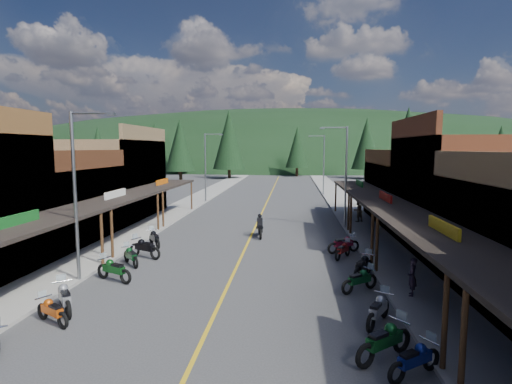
% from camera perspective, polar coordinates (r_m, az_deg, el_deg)
% --- Properties ---
extents(ground, '(220.00, 220.00, 0.00)m').
position_cam_1_polar(ground, '(24.51, -1.84, -8.68)').
color(ground, '#38383A').
rests_on(ground, ground).
extents(centerline, '(0.15, 90.00, 0.01)m').
position_cam_1_polar(centerline, '(44.05, 1.33, -1.95)').
color(centerline, gold).
rests_on(centerline, ground).
extents(sidewalk_west, '(3.40, 94.00, 0.15)m').
position_cam_1_polar(sidewalk_west, '(45.45, -9.69, -1.69)').
color(sidewalk_west, gray).
rests_on(sidewalk_west, ground).
extents(sidewalk_east, '(3.40, 94.00, 0.15)m').
position_cam_1_polar(sidewalk_east, '(44.32, 12.63, -1.96)').
color(sidewalk_east, gray).
rests_on(sidewalk_east, ground).
extents(shop_west_2, '(10.90, 9.00, 6.20)m').
position_cam_1_polar(shop_west_2, '(30.44, -28.08, -1.61)').
color(shop_west_2, '#3F2111').
rests_on(shop_west_2, ground).
extents(shop_west_3, '(10.90, 10.20, 8.20)m').
position_cam_1_polar(shop_west_3, '(38.69, -20.42, 1.74)').
color(shop_west_3, brown).
rests_on(shop_west_3, ground).
extents(shop_east_2, '(10.90, 9.00, 8.20)m').
position_cam_1_polar(shop_east_2, '(27.59, 28.36, -0.31)').
color(shop_east_2, '#562B19').
rests_on(shop_east_2, ground).
extents(shop_east_3, '(10.90, 10.20, 6.20)m').
position_cam_1_polar(shop_east_3, '(36.65, 22.35, -0.12)').
color(shop_east_3, '#4C2D16').
rests_on(shop_east_3, ground).
extents(streetlight_0, '(2.16, 0.18, 8.00)m').
position_cam_1_polar(streetlight_0, '(20.16, -24.12, 0.41)').
color(streetlight_0, gray).
rests_on(streetlight_0, ground).
extents(streetlight_1, '(2.16, 0.18, 8.00)m').
position_cam_1_polar(streetlight_1, '(46.59, -7.08, 3.96)').
color(streetlight_1, gray).
rests_on(streetlight_1, ground).
extents(streetlight_2, '(2.16, 0.18, 8.00)m').
position_cam_1_polar(streetlight_2, '(31.81, 12.48, 2.78)').
color(streetlight_2, gray).
rests_on(streetlight_2, ground).
extents(streetlight_3, '(2.16, 0.18, 8.00)m').
position_cam_1_polar(streetlight_3, '(53.68, 9.51, 4.23)').
color(streetlight_3, gray).
rests_on(streetlight_3, ground).
extents(ridge_hill, '(310.00, 140.00, 60.00)m').
position_cam_1_polar(ridge_hill, '(158.65, 4.11, 4.02)').
color(ridge_hill, black).
rests_on(ridge_hill, ground).
extents(pine_0, '(5.04, 5.04, 11.00)m').
position_cam_1_polar(pine_0, '(95.65, -21.62, 5.97)').
color(pine_0, black).
rests_on(pine_0, ground).
extents(pine_1, '(5.88, 5.88, 12.50)m').
position_cam_1_polar(pine_1, '(97.29, -10.97, 6.74)').
color(pine_1, black).
rests_on(pine_1, ground).
extents(pine_2, '(6.72, 6.72, 14.00)m').
position_cam_1_polar(pine_2, '(82.52, -3.87, 7.46)').
color(pine_2, black).
rests_on(pine_2, ground).
extents(pine_3, '(5.04, 5.04, 11.00)m').
position_cam_1_polar(pine_3, '(89.50, 5.90, 6.38)').
color(pine_3, black).
rests_on(pine_3, ground).
extents(pine_4, '(5.88, 5.88, 12.50)m').
position_cam_1_polar(pine_4, '(84.85, 15.51, 6.70)').
color(pine_4, black).
rests_on(pine_4, ground).
extents(pine_5, '(6.72, 6.72, 14.00)m').
position_cam_1_polar(pine_5, '(100.44, 23.36, 6.75)').
color(pine_5, black).
rests_on(pine_5, ground).
extents(pine_6, '(5.04, 5.04, 11.00)m').
position_cam_1_polar(pine_6, '(97.53, 31.54, 5.48)').
color(pine_6, black).
rests_on(pine_6, ground).
extents(pine_7, '(5.88, 5.88, 12.50)m').
position_cam_1_polar(pine_7, '(105.44, -14.27, 6.62)').
color(pine_7, black).
rests_on(pine_7, ground).
extents(pine_8, '(4.48, 4.48, 10.00)m').
position_cam_1_polar(pine_8, '(68.20, -16.34, 5.77)').
color(pine_8, black).
rests_on(pine_8, ground).
extents(pine_9, '(4.93, 4.93, 10.80)m').
position_cam_1_polar(pine_9, '(71.67, 22.40, 5.88)').
color(pine_9, black).
rests_on(pine_9, ground).
extents(pine_10, '(5.38, 5.38, 11.60)m').
position_cam_1_polar(pine_10, '(76.41, -10.79, 6.55)').
color(pine_10, black).
rests_on(pine_10, ground).
extents(pine_11, '(5.82, 5.82, 12.40)m').
position_cam_1_polar(pine_11, '(63.83, 20.84, 6.67)').
color(pine_11, black).
rests_on(pine_11, ground).
extents(bike_west_3, '(1.98, 1.50, 1.09)m').
position_cam_1_polar(bike_west_3, '(16.68, -27.13, -14.73)').
color(bike_west_3, '#C94E0E').
rests_on(bike_west_3, ground).
extents(bike_west_4, '(1.98, 2.21, 1.27)m').
position_cam_1_polar(bike_west_4, '(17.57, -25.67, -13.27)').
color(bike_west_4, gray).
rests_on(bike_west_4, ground).
extents(bike_west_5, '(2.32, 1.63, 1.27)m').
position_cam_1_polar(bike_west_5, '(20.46, -19.66, -10.25)').
color(bike_west_5, '#0D4415').
rests_on(bike_west_5, ground).
extents(bike_west_6, '(1.83, 1.95, 1.15)m').
position_cam_1_polar(bike_west_6, '(22.87, -17.45, -8.59)').
color(bike_west_6, '#0B3816').
rests_on(bike_west_6, ground).
extents(bike_west_7, '(2.40, 1.68, 1.31)m').
position_cam_1_polar(bike_west_7, '(24.11, -15.61, -7.56)').
color(bike_west_7, black).
rests_on(bike_west_7, ground).
extents(bike_west_8, '(1.78, 2.13, 1.21)m').
position_cam_1_polar(bike_west_8, '(26.63, -14.31, -6.33)').
color(bike_west_8, black).
rests_on(bike_west_8, ground).
extents(bike_east_2, '(2.00, 1.67, 1.13)m').
position_cam_1_polar(bike_east_2, '(12.71, 21.75, -21.18)').
color(bike_east_2, navy).
rests_on(bike_east_2, ground).
extents(bike_east_3, '(2.30, 2.06, 1.33)m').
position_cam_1_polar(bike_east_3, '(13.25, 17.88, -19.38)').
color(bike_east_3, '#0D4419').
rests_on(bike_east_3, ground).
extents(bike_east_4, '(1.69, 2.21, 1.22)m').
position_cam_1_polar(bike_east_4, '(15.52, 17.06, -15.63)').
color(bike_east_4, '#A9AAAE').
rests_on(bike_east_4, ground).
extents(bike_east_5, '(2.04, 1.76, 1.17)m').
position_cam_1_polar(bike_east_5, '(18.60, 14.59, -11.93)').
color(bike_east_5, '#0E481F').
rests_on(bike_east_5, ground).
extents(bike_east_6, '(1.76, 2.33, 1.29)m').
position_cam_1_polar(bike_east_6, '(20.43, 15.05, -10.10)').
color(bike_east_6, black).
rests_on(bike_east_6, ground).
extents(bike_east_7, '(1.51, 1.92, 1.07)m').
position_cam_1_polar(bike_east_7, '(23.71, 12.31, -8.00)').
color(bike_east_7, maroon).
rests_on(bike_east_7, ground).
extents(bike_east_8, '(2.23, 1.60, 1.22)m').
position_cam_1_polar(bike_east_8, '(24.90, 12.41, -7.14)').
color(bike_east_8, maroon).
rests_on(bike_east_8, ground).
extents(rider_on_bike, '(1.04, 2.36, 1.74)m').
position_cam_1_polar(rider_on_bike, '(28.50, 0.58, -5.10)').
color(rider_on_bike, black).
rests_on(rider_on_bike, ground).
extents(pedestrian_east_a, '(0.50, 0.65, 1.60)m').
position_cam_1_polar(pedestrian_east_a, '(18.34, 21.41, -11.22)').
color(pedestrian_east_a, '#2B1F2F').
rests_on(pedestrian_east_a, sidewalk_east).
extents(pedestrian_east_b, '(1.07, 0.97, 1.91)m').
position_cam_1_polar(pedestrian_east_b, '(34.67, 14.34, -2.56)').
color(pedestrian_east_b, brown).
rests_on(pedestrian_east_b, sidewalk_east).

